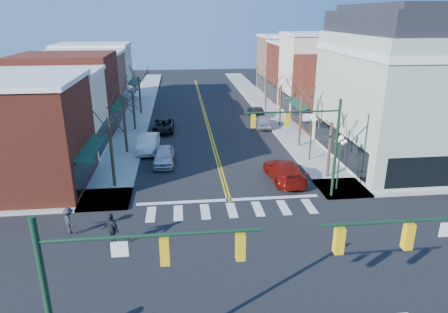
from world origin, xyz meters
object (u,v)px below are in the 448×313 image
object	(u,v)px
car_left_near	(164,156)
car_right_far	(256,112)
car_right_mid	(264,121)
victorian_corner	(410,86)
lamppost_midblock	(312,129)
car_left_far	(163,126)
pedestrian_dark_a	(112,229)
car_right_near	(284,171)
pedestrian_dark_b	(69,221)
car_left_mid	(148,143)
lamppost_corner	(340,153)

from	to	relation	value
car_left_near	car_right_far	bearing A→B (deg)	56.19
car_right_mid	car_right_far	xyz separation A→B (m)	(0.00, 4.94, -0.07)
victorian_corner	car_right_mid	xyz separation A→B (m)	(-10.10, 12.15, -5.91)
lamppost_midblock	car_right_mid	world-z (taller)	lamppost_midblock
car_left_far	pedestrian_dark_a	bearing A→B (deg)	-93.85
car_right_near	pedestrian_dark_b	world-z (taller)	pedestrian_dark_b
car_left_mid	pedestrian_dark_b	distance (m)	15.66
car_right_mid	pedestrian_dark_a	bearing A→B (deg)	66.58
car_left_mid	car_left_far	xyz separation A→B (m)	(1.25, 6.74, -0.14)
car_right_mid	lamppost_corner	bearing A→B (deg)	101.87
car_right_near	pedestrian_dark_a	world-z (taller)	pedestrian_dark_a
car_left_mid	pedestrian_dark_b	xyz separation A→B (m)	(-3.60, -15.24, 0.15)
car_right_mid	car_right_far	distance (m)	4.94
car_right_near	car_left_mid	bearing A→B (deg)	-40.88
lamppost_corner	pedestrian_dark_a	world-z (taller)	lamppost_corner
car_left_mid	pedestrian_dark_b	bearing A→B (deg)	-99.54
car_right_far	pedestrian_dark_a	world-z (taller)	pedestrian_dark_a
car_right_far	car_left_near	bearing A→B (deg)	53.04
car_left_near	car_right_near	world-z (taller)	car_right_near
lamppost_midblock	pedestrian_dark_b	distance (m)	21.31
car_left_near	pedestrian_dark_b	bearing A→B (deg)	-112.88
lamppost_corner	car_right_near	xyz separation A→B (m)	(-3.40, 2.36, -2.15)
car_right_mid	car_left_far	bearing A→B (deg)	9.07
car_left_near	car_right_mid	bearing A→B (deg)	45.75
car_right_far	pedestrian_dark_a	bearing A→B (deg)	62.90
lamppost_midblock	car_left_mid	distance (m)	15.38
car_right_mid	car_left_mid	bearing A→B (deg)	35.97
pedestrian_dark_b	car_left_far	bearing A→B (deg)	-47.80
lamppost_corner	lamppost_midblock	bearing A→B (deg)	90.00
car_left_near	pedestrian_dark_b	xyz separation A→B (m)	(-5.20, -11.57, 0.21)
pedestrian_dark_a	pedestrian_dark_b	distance (m)	3.11
car_right_far	pedestrian_dark_b	size ratio (longest dim) A/B	2.50
lamppost_corner	car_right_near	size ratio (longest dim) A/B	0.78
lamppost_midblock	car_left_mid	world-z (taller)	lamppost_midblock
victorian_corner	car_left_mid	xyz separation A→B (m)	(-22.90, 4.83, -5.84)
victorian_corner	car_left_far	world-z (taller)	victorian_corner
car_right_far	car_left_mid	bearing A→B (deg)	41.93
victorian_corner	lamppost_midblock	size ratio (longest dim) A/B	3.29
victorian_corner	car_right_near	distance (m)	13.58
lamppost_midblock	car_left_far	xyz separation A→B (m)	(-13.35, 11.07, -2.28)
car_left_mid	car_left_far	distance (m)	6.86
car_left_far	car_right_mid	bearing A→B (deg)	4.23
lamppost_corner	pedestrian_dark_a	size ratio (longest dim) A/B	2.25
car_left_near	car_right_far	xyz separation A→B (m)	(11.20, 15.92, -0.08)
lamppost_corner	car_right_near	distance (m)	4.66
lamppost_midblock	car_right_far	world-z (taller)	lamppost_midblock
lamppost_corner	pedestrian_dark_a	xyz separation A→B (m)	(-15.50, -5.95, -1.85)
car_left_near	car_right_far	size ratio (longest dim) A/B	1.09
victorian_corner	pedestrian_dark_a	world-z (taller)	victorian_corner
car_left_far	victorian_corner	bearing A→B (deg)	-26.75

